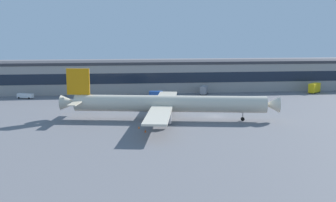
% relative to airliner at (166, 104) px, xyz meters
% --- Properties ---
extents(ground_plane, '(600.00, 600.00, 0.00)m').
position_rel_airliner_xyz_m(ground_plane, '(15.41, 3.45, -4.83)').
color(ground_plane, slate).
extents(terminal_building, '(201.74, 16.70, 13.23)m').
position_rel_airliner_xyz_m(terminal_building, '(15.41, 63.02, 1.81)').
color(terminal_building, '#9E9993').
rests_on(terminal_building, ground_plane).
extents(airliner, '(63.65, 55.34, 15.02)m').
position_rel_airliner_xyz_m(airliner, '(0.00, 0.00, 0.00)').
color(airliner, beige).
rests_on(airliner, ground_plane).
extents(pushback_tractor, '(2.99, 5.00, 1.75)m').
position_rel_airliner_xyz_m(pushback_tractor, '(-28.93, 48.38, -3.78)').
color(pushback_tractor, yellow).
rests_on(pushback_tractor, ground_plane).
extents(crew_van, '(5.56, 3.32, 2.55)m').
position_rel_airliner_xyz_m(crew_van, '(1.32, 44.41, -3.37)').
color(crew_van, '#2651A5').
rests_on(crew_van, ground_plane).
extents(belt_loader, '(6.68, 4.30, 1.95)m').
position_rel_airliner_xyz_m(belt_loader, '(-49.52, 47.79, -3.68)').
color(belt_loader, white).
rests_on(belt_loader, ground_plane).
extents(stair_truck, '(4.43, 6.46, 3.55)m').
position_rel_airliner_xyz_m(stair_truck, '(21.79, 50.16, -2.85)').
color(stair_truck, gray).
rests_on(stair_truck, ground_plane).
extents(catering_truck, '(7.05, 6.80, 4.15)m').
position_rel_airliner_xyz_m(catering_truck, '(69.29, 48.55, -2.54)').
color(catering_truck, yellow).
rests_on(catering_truck, ground_plane).
extents(traffic_cone_0, '(0.57, 0.57, 0.71)m').
position_rel_airliner_xyz_m(traffic_cone_0, '(-7.30, -15.02, -4.48)').
color(traffic_cone_0, '#F2590C').
rests_on(traffic_cone_0, ground_plane).
extents(traffic_cone_1, '(0.53, 0.53, 0.67)m').
position_rel_airliner_xyz_m(traffic_cone_1, '(-8.68, -10.37, -4.50)').
color(traffic_cone_1, '#F2590C').
rests_on(traffic_cone_1, ground_plane).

